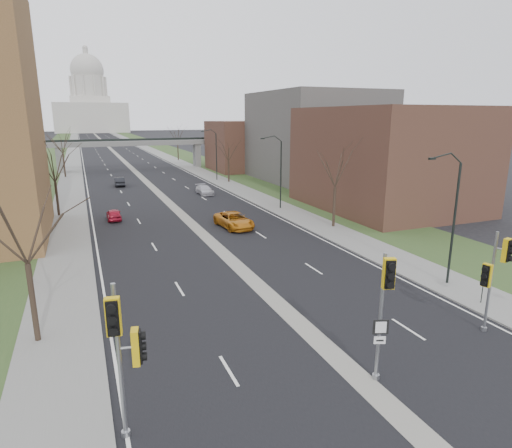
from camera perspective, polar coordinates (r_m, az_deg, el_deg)
ground at (r=20.47m, az=12.43°, el=-18.52°), size 700.00×700.00×0.00m
road_surface at (r=164.63m, az=-18.94°, el=9.59°), size 20.00×600.00×0.01m
median_strip at (r=164.63m, az=-18.94°, el=9.59°), size 1.20×600.00×0.02m
sidewalk_right at (r=165.81m, az=-14.76°, el=9.93°), size 4.00×600.00×0.12m
sidewalk_left at (r=164.32m, az=-23.17°, el=9.24°), size 4.00×600.00×0.12m
grass_verge_right at (r=166.72m, az=-12.68°, el=10.07°), size 8.00×600.00×0.10m
grass_verge_left at (r=164.50m, az=-25.27°, el=9.03°), size 8.00×600.00×0.10m
commercial_block_near at (r=54.37m, az=17.04°, el=8.33°), size 16.00×20.00×12.00m
commercial_block_mid at (r=76.31m, az=7.97°, el=11.44°), size 18.00×22.00×15.00m
commercial_block_far at (r=90.12m, az=-1.30°, el=10.37°), size 14.00×14.00×10.00m
pedestrian_bridge at (r=94.70m, az=-16.28°, el=9.91°), size 34.00×3.00×6.45m
capitol at (r=334.20m, az=-21.23°, el=14.54°), size 48.00×42.00×55.75m
streetlight_near at (r=29.40m, az=24.34°, el=5.11°), size 2.61×0.20×8.70m
streetlight_mid at (r=50.77m, az=2.53°, el=9.64°), size 2.61×0.20×8.70m
streetlight_far at (r=75.12m, az=-5.95°, el=11.04°), size 2.61×0.20×8.70m
tree_left_a at (r=22.54m, az=-28.89°, el=1.36°), size 7.20×7.20×9.40m
tree_left_b at (r=52.24m, az=-25.47°, el=7.62°), size 6.75×6.75×8.81m
tree_left_c at (r=86.08m, az=-24.52°, el=10.31°), size 7.65×7.65×9.99m
tree_right_a at (r=43.02m, az=10.64°, el=8.17°), size 7.20×7.20×9.40m
tree_right_b at (r=72.94m, az=-3.71°, el=10.10°), size 6.30×6.30×8.22m
tree_right_c at (r=111.47m, az=-10.47°, el=11.92°), size 7.65×7.65×9.99m
signal_pole_left at (r=15.14m, az=-17.21°, el=-14.81°), size 1.17×0.97×5.76m
signal_pole_median at (r=18.07m, az=16.80°, el=-9.23°), size 0.79×0.95×5.67m
signal_pole_right at (r=24.56m, az=29.22°, el=-5.27°), size 1.14×0.90×5.40m
speed_limit_sign at (r=28.75m, az=28.14°, el=-6.31°), size 0.48×0.19×2.32m
car_left_near at (r=48.88m, az=-18.43°, el=1.23°), size 1.49×3.64×1.24m
car_left_far at (r=72.94m, az=-17.74°, el=5.42°), size 1.60×4.33×1.41m
car_right_near at (r=43.21m, az=-2.95°, el=0.53°), size 3.08×5.79×1.55m
car_right_mid at (r=62.31m, az=-6.89°, el=4.54°), size 1.95×4.53×1.30m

